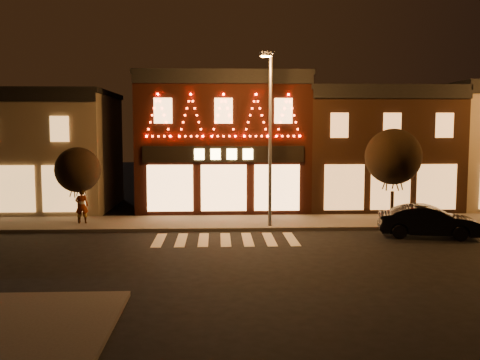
{
  "coord_description": "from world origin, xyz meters",
  "views": [
    {
      "loc": [
        -0.38,
        -19.78,
        5.04
      ],
      "look_at": [
        0.66,
        4.0,
        2.72
      ],
      "focal_mm": 39.89,
      "sensor_mm": 36.0,
      "label": 1
    }
  ],
  "objects": [
    {
      "name": "building_pulp",
      "position": [
        0.0,
        13.98,
        4.16
      ],
      "size": [
        10.2,
        8.34,
        8.3
      ],
      "color": "#33120B",
      "rests_on": "ground"
    },
    {
      "name": "tree_right",
      "position": [
        8.8,
        7.54,
        3.56
      ],
      "size": [
        2.91,
        2.91,
        4.87
      ],
      "rotation": [
        0.0,
        0.0,
        0.22
      ],
      "color": "black",
      "rests_on": "sidewalk_far"
    },
    {
      "name": "ground",
      "position": [
        0.0,
        0.0,
        0.0
      ],
      "size": [
        120.0,
        120.0,
        0.0
      ],
      "primitive_type": "plane",
      "color": "black",
      "rests_on": "ground"
    },
    {
      "name": "streetlamp_mid",
      "position": [
        2.21,
        6.4,
        5.11
      ],
      "size": [
        0.77,
        1.93,
        8.45
      ],
      "rotation": [
        0.0,
        0.0,
        0.23
      ],
      "color": "#59595E",
      "rests_on": "sidewalk_far"
    },
    {
      "name": "tree_left",
      "position": [
        -7.58,
        8.03,
        2.89
      ],
      "size": [
        2.34,
        2.34,
        3.91
      ],
      "rotation": [
        0.0,
        0.0,
        -0.22
      ],
      "color": "black",
      "rests_on": "sidewalk_far"
    },
    {
      "name": "sidewalk_far",
      "position": [
        2.0,
        8.0,
        0.07
      ],
      "size": [
        44.0,
        4.0,
        0.15
      ],
      "primitive_type": "cube",
      "color": "#47423D",
      "rests_on": "ground"
    },
    {
      "name": "pedestrian",
      "position": [
        -7.35,
        7.74,
        1.05
      ],
      "size": [
        0.7,
        0.5,
        1.8
      ],
      "primitive_type": "imported",
      "rotation": [
        0.0,
        0.0,
        3.25
      ],
      "color": "gray",
      "rests_on": "sidewalk_far"
    },
    {
      "name": "dark_sedan",
      "position": [
        9.41,
        4.19,
        0.74
      ],
      "size": [
        4.71,
        2.49,
        1.48
      ],
      "primitive_type": "imported",
      "rotation": [
        0.0,
        0.0,
        1.35
      ],
      "color": "black",
      "rests_on": "ground"
    },
    {
      "name": "building_right_a",
      "position": [
        9.5,
        13.99,
        3.76
      ],
      "size": [
        9.2,
        8.28,
        7.5
      ],
      "color": "#361F13",
      "rests_on": "ground"
    },
    {
      "name": "building_left",
      "position": [
        -13.0,
        13.99,
        3.66
      ],
      "size": [
        12.2,
        8.28,
        7.3
      ],
      "color": "#80715B",
      "rests_on": "ground"
    }
  ]
}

